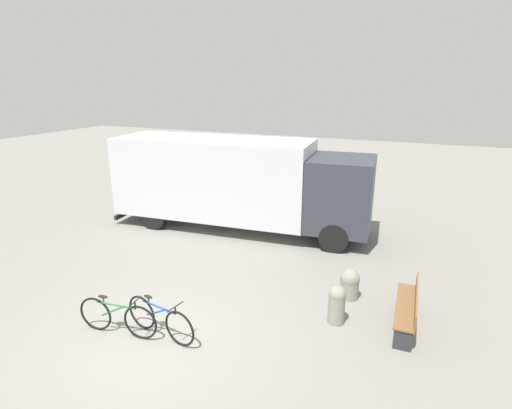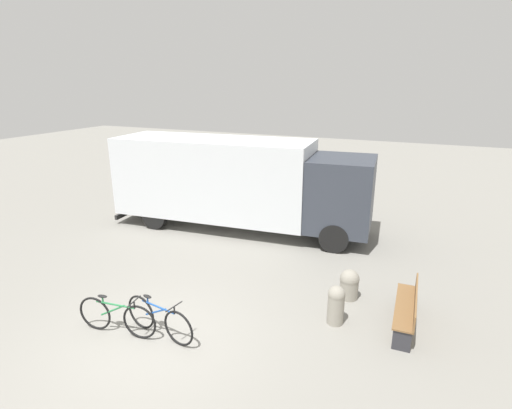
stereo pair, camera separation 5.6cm
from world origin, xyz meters
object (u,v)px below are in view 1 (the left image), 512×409
at_px(bollard_near_bench, 337,303).
at_px(bollard_far_bench, 350,283).
at_px(bicycle_near, 117,317).
at_px(park_bench, 409,306).
at_px(delivery_truck, 236,181).
at_px(bicycle_middle, 160,319).

xyz_separation_m(bollard_near_bench, bollard_far_bench, (0.06, 1.14, -0.09)).
bearing_deg(bollard_far_bench, bicycle_near, -140.51).
bearing_deg(park_bench, bollard_near_bench, 108.48).
relative_size(bicycle_near, bollard_near_bench, 2.06).
distance_m(bollard_near_bench, bollard_far_bench, 1.14).
xyz_separation_m(delivery_truck, bollard_near_bench, (4.44, -4.32, -1.23)).
relative_size(park_bench, bollard_near_bench, 2.24).
xyz_separation_m(park_bench, bicycle_middle, (-4.52, -2.38, -0.06)).
bearing_deg(bollard_near_bench, delivery_truck, 135.84).
relative_size(bollard_near_bench, bollard_far_bench, 1.20).
height_order(park_bench, bollard_near_bench, bollard_near_bench).
xyz_separation_m(delivery_truck, park_bench, (5.85, -3.81, -1.24)).
relative_size(park_bench, bicycle_near, 1.09).
xyz_separation_m(bicycle_near, bicycle_middle, (0.82, 0.28, 0.00)).
xyz_separation_m(park_bench, bicycle_near, (-5.34, -2.66, -0.06)).
height_order(delivery_truck, bollard_near_bench, delivery_truck).
xyz_separation_m(bicycle_middle, bollard_far_bench, (3.17, 3.01, -0.02)).
height_order(delivery_truck, bicycle_middle, delivery_truck).
height_order(bicycle_near, bollard_far_bench, bicycle_near).
bearing_deg(bicycle_middle, bicycle_near, -152.17).
bearing_deg(bollard_far_bench, park_bench, -25.13).
distance_m(park_bench, bollard_far_bench, 1.49).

